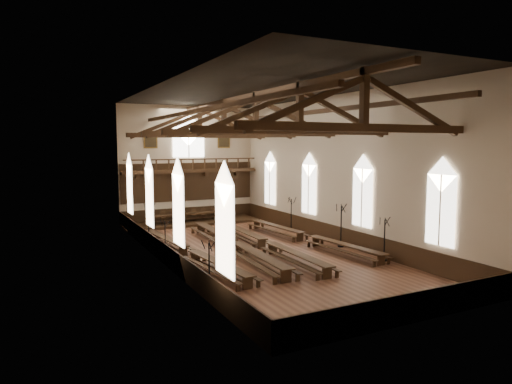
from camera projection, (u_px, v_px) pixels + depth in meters
ground at (256, 251)px, 28.67m from camera, size 26.00×26.00×0.00m
room_walls at (256, 148)px, 27.99m from camera, size 26.00×26.00×26.00m
wainscot_band at (256, 242)px, 28.61m from camera, size 12.00×26.00×1.20m
side_windows at (256, 192)px, 28.28m from camera, size 11.85×19.80×4.50m
end_window at (189, 138)px, 39.36m from camera, size 2.80×0.12×3.80m
minstrels_gallery at (190, 177)px, 39.50m from camera, size 11.80×1.24×3.70m
portraits at (189, 140)px, 39.37m from camera, size 7.75×0.09×1.45m
roof_trusses at (256, 120)px, 27.81m from camera, size 11.70×25.70×2.80m
refectory_row_a at (189, 251)px, 26.64m from camera, size 2.00×13.81×0.68m
refectory_row_b at (234, 244)px, 28.38m from camera, size 1.85×14.51×0.75m
refectory_row_c at (267, 243)px, 28.69m from camera, size 1.55×13.90×0.69m
refectory_row_d at (307, 236)px, 30.86m from camera, size 1.91×13.81×0.68m
dais at (192, 223)px, 38.63m from camera, size 11.40×3.12×0.21m
high_table at (192, 214)px, 38.55m from camera, size 7.71×1.26×0.72m
high_chairs at (189, 214)px, 39.22m from camera, size 4.92×0.42×0.91m
candelabrum_left_near at (209, 278)px, 20.46m from camera, size 0.75×0.71×2.48m
candelabrum_left_mid at (165, 247)px, 26.85m from camera, size 0.68×0.71×2.35m
candelabrum_left_far at (149, 232)px, 30.39m from camera, size 0.78×0.87×2.83m
candelabrum_right_near at (384, 248)px, 26.26m from camera, size 0.75×0.77×2.56m
candelabrum_right_mid at (341, 234)px, 29.84m from camera, size 0.84×0.86×2.87m
candelabrum_right_far at (291, 221)px, 35.42m from camera, size 0.79×0.77×2.64m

